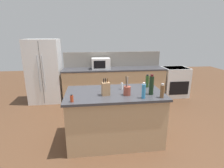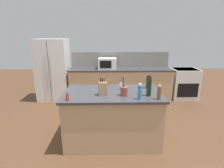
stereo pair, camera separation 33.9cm
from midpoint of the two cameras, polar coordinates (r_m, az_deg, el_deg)
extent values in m
plane|color=brown|center=(3.49, -2.16, -17.50)|extent=(14.00, 14.00, 0.00)
cube|color=tan|center=(5.34, -1.11, -0.07)|extent=(3.02, 0.62, 0.90)
cube|color=#38383D|center=(5.23, -1.14, 4.88)|extent=(3.06, 0.66, 0.04)
cube|color=gray|center=(5.50, -1.50, 8.07)|extent=(3.02, 0.03, 0.46)
cube|color=tan|center=(3.26, -2.25, -10.90)|extent=(1.65, 0.91, 0.90)
cube|color=#38383D|center=(3.08, -2.34, -3.07)|extent=(1.71, 0.97, 0.04)
cube|color=white|center=(5.46, -22.81, 3.88)|extent=(0.90, 0.72, 1.80)
cube|color=#2D2D2D|center=(5.12, -23.84, 3.03)|extent=(0.01, 0.00, 1.71)
cylinder|color=#ADB2B7|center=(5.12, -24.54, 2.95)|extent=(0.02, 0.02, 0.99)
cylinder|color=#ADB2B7|center=(5.08, -23.25, 3.01)|extent=(0.02, 0.02, 0.99)
cube|color=white|center=(5.86, 18.18, 0.68)|extent=(0.76, 0.64, 0.92)
cube|color=black|center=(5.61, 19.47, -1.32)|extent=(0.61, 0.01, 0.41)
cube|color=black|center=(5.77, 18.57, 5.00)|extent=(0.68, 0.58, 0.02)
cube|color=white|center=(5.17, -5.55, 6.67)|extent=(0.53, 0.38, 0.31)
cube|color=black|center=(4.98, -6.04, 6.30)|extent=(0.33, 0.01, 0.22)
cube|color=#A87C54|center=(2.90, -5.41, -1.64)|extent=(0.15, 0.12, 0.22)
cylinder|color=black|center=(2.86, -6.12, 1.07)|extent=(0.02, 0.02, 0.07)
cylinder|color=black|center=(2.86, -5.49, 1.12)|extent=(0.02, 0.02, 0.07)
cylinder|color=brown|center=(2.87, -4.85, 1.17)|extent=(0.02, 0.02, 0.07)
cylinder|color=brown|center=(2.91, 1.62, -2.26)|extent=(0.12, 0.12, 0.15)
cylinder|color=olive|center=(2.87, 1.91, 0.74)|extent=(0.01, 0.05, 0.18)
cylinder|color=black|center=(2.86, 1.28, 0.69)|extent=(0.01, 0.05, 0.18)
cylinder|color=#B2B2B7|center=(2.85, 1.74, 0.60)|extent=(0.01, 0.03, 0.18)
cylinder|color=#B73D1E|center=(2.73, -16.52, -4.71)|extent=(0.05, 0.05, 0.10)
cylinder|color=black|center=(2.71, -16.61, -3.57)|extent=(0.03, 0.03, 0.02)
cylinder|color=#2D4C1E|center=(3.38, 8.63, 0.77)|extent=(0.07, 0.07, 0.22)
cylinder|color=black|center=(3.35, 8.72, 2.81)|extent=(0.04, 0.04, 0.03)
cylinder|color=#3384BC|center=(2.77, 6.87, -2.43)|extent=(0.06, 0.06, 0.23)
cylinder|color=white|center=(2.73, 6.96, 0.13)|extent=(0.04, 0.04, 0.03)
cylinder|color=silver|center=(3.21, 0.22, -0.82)|extent=(0.05, 0.05, 0.11)
cylinder|color=#B2B2B7|center=(3.19, 0.22, 0.29)|extent=(0.03, 0.03, 0.02)
cylinder|color=black|center=(2.96, 9.57, -0.55)|extent=(0.08, 0.08, 0.31)
cylinder|color=#4C1919|center=(2.91, 9.72, 2.74)|extent=(0.05, 0.05, 0.04)
cylinder|color=brown|center=(2.85, 12.82, -2.43)|extent=(0.06, 0.06, 0.21)
cylinder|color=#B2B2B7|center=(2.82, 12.97, -0.17)|extent=(0.04, 0.04, 0.03)
camera|label=1|loc=(0.17, -92.86, -0.82)|focal=28.00mm
camera|label=2|loc=(0.17, 87.14, 0.82)|focal=28.00mm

